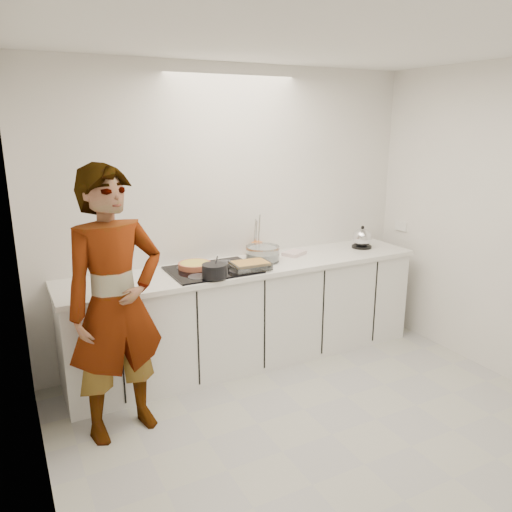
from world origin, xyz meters
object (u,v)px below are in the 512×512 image
mixing_bowl (263,254)px  utensil_crock (257,249)px  hob (213,270)px  baking_dish (250,265)px  tart_dish (195,265)px  cook (116,305)px  kettle (362,238)px  saucepan (214,271)px

mixing_bowl → utensil_crock: (0.04, 0.18, 0.00)m
hob → baking_dish: size_ratio=2.22×
tart_dish → mixing_bowl: 0.63m
mixing_bowl → utensil_crock: 0.18m
mixing_bowl → cook: (-1.42, -0.57, -0.04)m
tart_dish → utensil_crock: (0.66, 0.13, 0.03)m
kettle → baking_dish: bearing=-172.2°
tart_dish → kettle: kettle is taller
tart_dish → hob: bearing=-40.1°
hob → mixing_bowl: mixing_bowl is taller
saucepan → baking_dish: bearing=12.4°
saucepan → mixing_bowl: bearing=25.5°
hob → kettle: bearing=1.4°
kettle → mixing_bowl: bearing=179.1°
utensil_crock → cook: 1.64m
tart_dish → baking_dish: size_ratio=0.93×
baking_dish → kettle: size_ratio=1.43×
utensil_crock → saucepan: bearing=-143.9°
saucepan → cook: (-0.83, -0.29, -0.04)m
saucepan → cook: size_ratio=0.11×
mixing_bowl → kettle: bearing=-0.9°
saucepan → mixing_bowl: size_ratio=0.69×
baking_dish → utensil_crock: 0.46m
baking_dish → utensil_crock: utensil_crock is taller
baking_dish → cook: 1.25m
cook → utensil_crock: bearing=15.4°
hob → saucepan: saucepan is taller
kettle → utensil_crock: (-1.06, 0.19, -0.03)m
saucepan → hob: bearing=70.7°
hob → saucepan: bearing=-109.3°
utensil_crock → cook: (-1.46, -0.75, -0.04)m
hob → baking_dish: baking_dish is taller
hob → tart_dish: tart_dish is taller
baking_dish → cook: cook is taller
baking_dish → kettle: 1.34m
kettle → cook: (-2.52, -0.55, -0.07)m
utensil_crock → cook: bearing=-152.8°
kettle → utensil_crock: size_ratio=1.72×
kettle → cook: bearing=-167.6°
saucepan → kettle: 1.71m
utensil_crock → hob: bearing=-156.8°
tart_dish → kettle: (1.73, -0.06, 0.05)m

